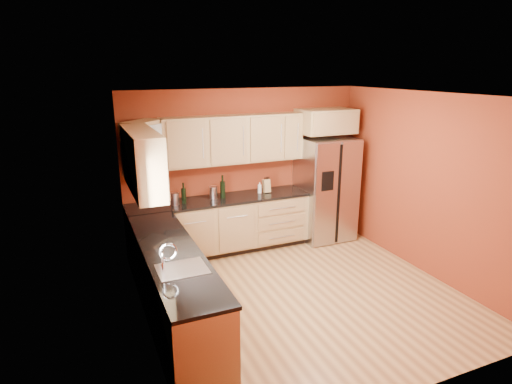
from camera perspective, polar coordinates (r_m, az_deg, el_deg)
floor at (r=5.92m, az=5.98°, el=-13.33°), size 4.00×4.00×0.00m
ceiling at (r=5.16m, az=6.84°, el=12.67°), size 4.00×4.00×0.00m
wall_back at (r=7.14m, az=-1.50°, el=3.21°), size 4.00×0.04×2.60m
wall_front at (r=3.90m, az=21.07°, el=-9.33°), size 4.00×0.04×2.60m
wall_left at (r=4.78m, az=-15.07°, el=-4.04°), size 0.04×4.00×2.60m
wall_right at (r=6.58m, az=21.74°, el=0.90°), size 0.04×4.00×2.60m
base_cabinets_back at (r=6.94m, az=-4.76°, el=-4.66°), size 2.90×0.60×0.88m
base_cabinets_left at (r=5.18m, az=-11.00°, el=-12.60°), size 0.60×2.80×0.88m
countertop_back at (r=6.78m, az=-4.82°, el=-1.05°), size 2.90×0.62×0.04m
countertop_left at (r=4.98m, az=-11.17°, el=-7.93°), size 0.62×2.80×0.04m
upper_cabinets_back at (r=6.80m, az=-2.98°, el=7.04°), size 2.30×0.33×0.75m
upper_cabinets_left at (r=5.35m, az=-14.90°, el=3.99°), size 0.33×1.35×0.75m
corner_upper_cabinet at (r=6.30m, az=-14.73°, el=5.78°), size 0.67×0.67×0.75m
over_fridge_cabinet at (r=7.35m, az=9.31°, el=9.32°), size 0.92×0.60×0.40m
refrigerator at (r=7.52m, az=9.21°, el=0.44°), size 0.90×0.75×1.78m
window at (r=4.23m, az=-14.03°, el=-3.03°), size 0.03×0.90×1.00m
sink_faucet at (r=4.46m, az=-9.90°, el=-8.41°), size 0.50×0.42×0.30m
canister_left at (r=6.53m, az=-10.76°, el=-0.93°), size 0.15×0.15×0.19m
canister_right at (r=6.76m, az=-5.71°, el=-0.09°), size 0.14×0.14×0.20m
wine_bottle_a at (r=6.57m, az=-9.63°, el=-0.14°), size 0.09×0.09×0.32m
wine_bottle_b at (r=6.76m, az=-4.47°, el=0.72°), size 0.11×0.11×0.37m
knife_block at (r=7.08m, az=1.40°, el=0.83°), size 0.11×0.10×0.22m
soap_dispenser at (r=7.03m, az=0.48°, el=0.57°), size 0.07×0.07×0.18m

